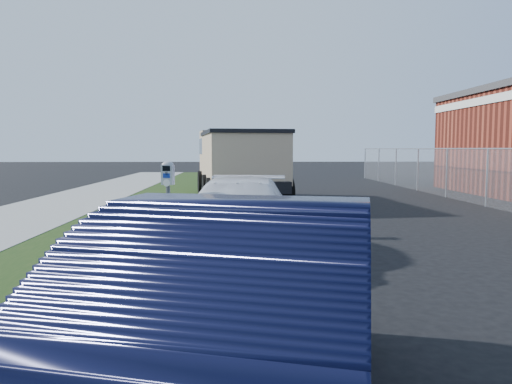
{
  "coord_description": "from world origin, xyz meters",
  "views": [
    {
      "loc": [
        -1.72,
        -8.2,
        1.81
      ],
      "look_at": [
        -1.4,
        1.0,
        1.0
      ],
      "focal_mm": 35.0,
      "sensor_mm": 36.0,
      "label": 1
    }
  ],
  "objects_px": {
    "white_wagon": "(238,217)",
    "dump_truck": "(238,161)",
    "parking_meter": "(168,186)",
    "navy_sedan": "(227,337)"
  },
  "relations": [
    {
      "from": "navy_sedan",
      "to": "dump_truck",
      "type": "bearing_deg",
      "value": 103.91
    },
    {
      "from": "white_wagon",
      "to": "dump_truck",
      "type": "relative_size",
      "value": 0.68
    },
    {
      "from": "white_wagon",
      "to": "dump_truck",
      "type": "distance_m",
      "value": 8.72
    },
    {
      "from": "parking_meter",
      "to": "navy_sedan",
      "type": "xyz_separation_m",
      "value": [
        1.07,
        -5.36,
        -0.45
      ]
    },
    {
      "from": "parking_meter",
      "to": "dump_truck",
      "type": "bearing_deg",
      "value": 94.45
    },
    {
      "from": "white_wagon",
      "to": "parking_meter",
      "type": "bearing_deg",
      "value": -158.29
    },
    {
      "from": "white_wagon",
      "to": "navy_sedan",
      "type": "xyz_separation_m",
      "value": [
        -0.06,
        -5.68,
        0.1
      ]
    },
    {
      "from": "white_wagon",
      "to": "dump_truck",
      "type": "height_order",
      "value": "dump_truck"
    },
    {
      "from": "parking_meter",
      "to": "dump_truck",
      "type": "distance_m",
      "value": 9.09
    },
    {
      "from": "white_wagon",
      "to": "dump_truck",
      "type": "bearing_deg",
      "value": 95.85
    }
  ]
}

